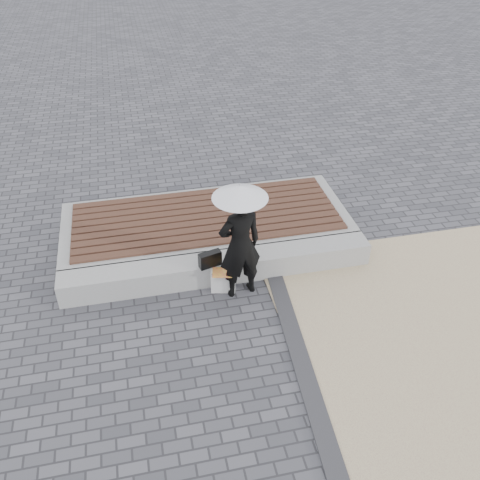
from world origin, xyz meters
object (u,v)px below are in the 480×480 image
woman (240,245)px  canvas_tote (223,281)px  parasol (240,192)px  seating_ledge (219,268)px  handbag (210,259)px

woman → canvas_tote: woman is taller
woman → parasol: bearing=-10.8°
parasol → canvas_tote: 1.65m
parasol → canvas_tote: parasol is taller
seating_ledge → parasol: (0.26, -0.41, 1.62)m
seating_ledge → handbag: 0.40m
handbag → canvas_tote: bearing=-58.1°
woman → handbag: woman is taller
parasol → handbag: bearing=149.8°
seating_ledge → parasol: parasol is taller
seating_ledge → woman: woman is taller
seating_ledge → canvas_tote: bearing=-88.8°
seating_ledge → parasol: size_ratio=4.92×
seating_ledge → woman: 0.86m
seating_ledge → canvas_tote: (0.01, -0.32, -0.00)m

